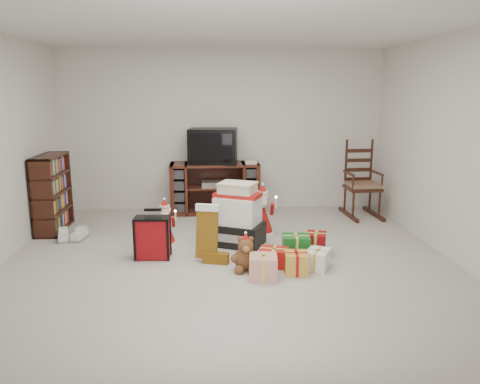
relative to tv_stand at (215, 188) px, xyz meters
name	(u,v)px	position (x,y,z in m)	size (l,w,h in m)	color
room	(228,151)	(0.13, -2.23, 0.86)	(5.01, 5.01, 2.51)	#A8A29A
tv_stand	(215,188)	(0.00, 0.00, 0.00)	(1.37, 0.52, 0.78)	#4B1F15
bookshelf	(52,194)	(-2.20, -0.82, 0.11)	(0.28, 0.84, 1.03)	#3B1710
rocking_chair	(361,189)	(2.22, -0.30, 0.02)	(0.52, 0.82, 1.19)	#3B1710
gift_pile	(238,218)	(0.26, -1.59, -0.06)	(0.73, 0.65, 0.76)	black
red_suitcase	(153,238)	(-0.72, -2.03, -0.14)	(0.38, 0.21, 0.57)	maroon
stocking	(207,233)	(-0.11, -2.15, -0.06)	(0.31, 0.13, 0.66)	#0D7813
teddy_bear	(246,256)	(0.30, -2.45, -0.23)	(0.25, 0.22, 0.37)	brown
santa_figurine	(262,215)	(0.61, -1.19, -0.13)	(0.33, 0.31, 0.68)	#A51411
mrs_claus_figurine	(165,227)	(-0.63, -1.54, -0.17)	(0.28, 0.27, 0.58)	#A51411
sneaker_pair	(72,236)	(-1.84, -1.30, -0.34)	(0.38, 0.32, 0.11)	silver
gift_cluster	(295,254)	(0.84, -2.36, -0.26)	(0.79, 1.10, 0.27)	#AE1513
crt_television	(213,146)	(-0.02, 0.02, 0.65)	(0.77, 0.59, 0.53)	black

